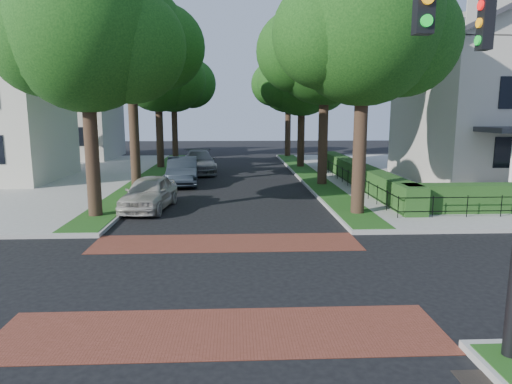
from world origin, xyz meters
TOP-DOWN VIEW (x-y plane):
  - ground at (0.00, 0.00)m, footprint 120.00×120.00m
  - sidewalk_ne at (19.50, 19.00)m, footprint 30.00×30.00m
  - crosswalk_far at (0.00, 3.20)m, footprint 9.00×2.20m
  - crosswalk_near at (0.00, -3.20)m, footprint 9.00×2.20m
  - storm_drain at (4.30, -5.00)m, footprint 0.65×0.45m
  - grass_strip_ne at (5.40, 19.10)m, footprint 1.60×29.80m
  - grass_strip_nw at (-5.40, 19.10)m, footprint 1.60×29.80m
  - tree_right_near at (5.60, 7.24)m, footprint 7.75×6.67m
  - tree_right_mid at (5.61, 15.25)m, footprint 8.25×7.09m
  - tree_right_far at (5.60, 24.22)m, footprint 7.25×6.23m
  - tree_right_back at (5.60, 33.23)m, footprint 7.50×6.45m
  - tree_left_near at (-5.40, 7.23)m, footprint 7.50×6.45m
  - tree_left_mid at (-5.39, 15.24)m, footprint 8.00×6.88m
  - tree_left_far at (-5.40, 24.22)m, footprint 7.00×6.02m
  - tree_left_back at (-5.40, 33.24)m, footprint 7.75×6.66m
  - hedge_main_road at (7.70, 15.00)m, footprint 1.00×18.00m
  - fence_main_road at (6.90, 15.00)m, footprint 0.06×18.00m
  - house_left_far at (-15.49, 31.99)m, footprint 10.00×9.00m
  - parked_car_front at (-3.60, 8.79)m, footprint 2.31×4.71m
  - parked_car_middle at (-2.91, 16.10)m, footprint 2.15×5.18m
  - parked_car_rear at (-2.30, 21.42)m, footprint 2.95×5.84m

SIDE VIEW (x-z plane):
  - ground at x=0.00m, z-range 0.00..0.00m
  - crosswalk_far at x=0.00m, z-range 0.00..0.01m
  - crosswalk_near at x=0.00m, z-range 0.00..0.01m
  - storm_drain at x=4.30m, z-range 0.00..0.01m
  - sidewalk_ne at x=19.50m, z-range 0.00..0.15m
  - grass_strip_ne at x=5.40m, z-range 0.15..0.17m
  - grass_strip_nw at x=-5.40m, z-range 0.15..0.17m
  - fence_main_road at x=6.90m, z-range 0.15..1.05m
  - hedge_main_road at x=7.70m, z-range 0.15..1.35m
  - parked_car_front at x=-3.60m, z-range 0.00..1.54m
  - parked_car_rear at x=-2.30m, z-range 0.00..1.63m
  - parked_car_middle at x=-2.91m, z-range 0.00..1.67m
  - house_left_far at x=-15.49m, z-range -0.03..10.11m
  - tree_right_far at x=5.60m, z-range 2.04..11.78m
  - tree_left_far at x=-5.40m, z-range 2.19..12.05m
  - tree_right_back at x=5.60m, z-range 2.17..12.37m
  - tree_left_near at x=-5.40m, z-range 2.17..12.37m
  - tree_left_back at x=-5.40m, z-range 2.19..12.63m
  - tree_right_near at x=5.60m, z-range 2.30..12.96m
  - tree_right_mid at x=5.61m, z-range 2.38..13.60m
  - tree_left_mid at x=-5.39m, z-range 2.60..14.08m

